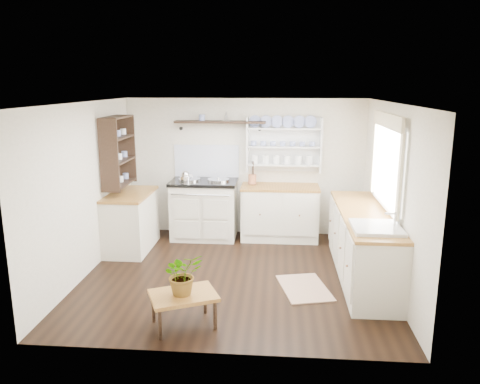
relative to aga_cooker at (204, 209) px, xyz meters
The scene contains 19 objects.
floor 1.77m from the aga_cooker, 67.39° to the right, with size 4.00×3.80×0.01m, color black.
wall_back 0.98m from the aga_cooker, 26.81° to the left, with size 4.00×0.02×2.30m, color beige.
wall_right 3.15m from the aga_cooker, 30.61° to the right, with size 0.02×3.80×2.30m, color beige.
wall_left 2.17m from the aga_cooker, 130.62° to the right, with size 0.02×3.80×2.30m, color beige.
ceiling 2.48m from the aga_cooker, 67.39° to the right, with size 4.00×3.80×0.01m, color white.
window 3.15m from the aga_cooker, 28.61° to the right, with size 0.08×1.55×1.22m.
aga_cooker is the anchor object (origin of this frame).
back_cabinets 1.25m from the aga_cooker, ahead, with size 1.27×0.63×0.90m.
right_cabinets 2.78m from the aga_cooker, 31.98° to the right, with size 0.62×2.43×0.90m.
belfast_sink 3.25m from the aga_cooker, 43.32° to the right, with size 0.55×0.60×0.45m.
left_cabinets 1.24m from the aga_cooker, 147.38° to the right, with size 0.62×1.13×0.90m.
plate_rack 1.71m from the aga_cooker, 12.70° to the left, with size 1.20×0.22×0.90m.
high_shelf 1.45m from the aga_cooker, 39.28° to the left, with size 1.50×0.29×0.16m.
left_shelving 1.72m from the aga_cooker, 150.55° to the right, with size 0.28×0.80×1.05m, color black.
kettle 0.62m from the aga_cooker, 156.85° to the right, with size 0.18×0.18×0.22m, color silver, non-canonical shape.
utensil_crock 0.94m from the aga_cooker, ahead, with size 0.13×0.13×0.15m, color #AD643F.
center_table 2.98m from the aga_cooker, 85.37° to the right, with size 0.82×0.72×0.37m.
potted_plant 2.98m from the aga_cooker, 85.37° to the right, with size 0.41×0.35×0.45m, color #3F7233.
floor_rug 2.54m from the aga_cooker, 50.78° to the right, with size 0.55×0.85×0.02m, color #8D6752.
Camera 1 is at (0.56, -5.90, 2.53)m, focal length 35.00 mm.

